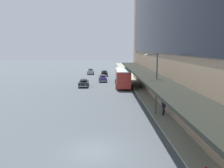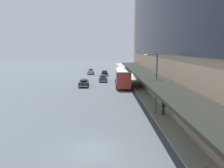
# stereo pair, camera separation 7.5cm
# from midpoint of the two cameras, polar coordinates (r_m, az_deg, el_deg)

# --- Properties ---
(ground) EXTENTS (240.00, 240.00, 0.00)m
(ground) POSITION_cam_midpoint_polar(r_m,az_deg,el_deg) (16.72, -5.05, -17.10)
(ground) COLOR #50585D
(transit_bus_kerbside_front) EXTENTS (2.97, 9.82, 3.33)m
(transit_bus_kerbside_front) POSITION_cam_midpoint_polar(r_m,az_deg,el_deg) (42.40, 2.72, 1.91)
(transit_bus_kerbside_front) COLOR #B9352D
(transit_bus_kerbside_front) RESTS_ON ground
(sedan_oncoming_rear) EXTENTS (1.89, 4.85, 1.54)m
(sedan_oncoming_rear) POSITION_cam_midpoint_polar(r_m,az_deg,el_deg) (49.23, -2.47, 1.62)
(sedan_oncoming_rear) COLOR navy
(sedan_oncoming_rear) RESTS_ON ground
(sedan_second_near) EXTENTS (1.99, 4.44, 1.51)m
(sedan_second_near) POSITION_cam_midpoint_polar(r_m,az_deg,el_deg) (42.87, -7.46, 0.36)
(sedan_second_near) COLOR black
(sedan_second_near) RESTS_ON ground
(sedan_lead_near) EXTENTS (1.83, 4.78, 1.56)m
(sedan_lead_near) POSITION_cam_midpoint_polar(r_m,az_deg,el_deg) (58.97, -2.05, 2.93)
(sedan_lead_near) COLOR black
(sedan_lead_near) RESTS_ON ground
(sedan_second_mid) EXTENTS (1.93, 4.39, 1.58)m
(sedan_second_mid) POSITION_cam_midpoint_polar(r_m,az_deg,el_deg) (63.00, -5.65, 3.31)
(sedan_second_mid) COLOR gray
(sedan_second_mid) RESTS_ON ground
(pedestrian_at_kerb) EXTENTS (0.50, 0.44, 1.86)m
(pedestrian_at_kerb) POSITION_cam_midpoint_polar(r_m,az_deg,el_deg) (24.63, 13.28, -5.59)
(pedestrian_at_kerb) COLOR #252444
(pedestrian_at_kerb) RESTS_ON sidewalk_kerb
(street_lamp) EXTENTS (1.50, 0.28, 6.71)m
(street_lamp) POSITION_cam_midpoint_polar(r_m,az_deg,el_deg) (24.35, 11.08, 1.26)
(street_lamp) COLOR #4C4C51
(street_lamp) RESTS_ON sidewalk_kerb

